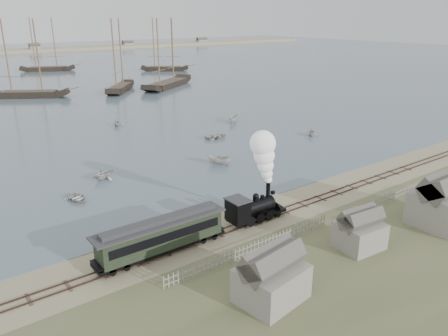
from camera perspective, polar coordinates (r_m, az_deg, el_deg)
ground at (r=49.46m, az=4.52°, el=-5.43°), size 600.00×600.00×0.00m
rail_track at (r=48.10m, az=6.09°, el=-6.17°), size 120.00×1.80×0.16m
picket_fence_west at (r=40.98m, az=4.04°, el=-11.01°), size 19.00×0.10×1.20m
picket_fence_east at (r=53.84m, az=20.03°, el=-4.48°), size 15.00×0.10×1.20m
shed_left at (r=35.28m, az=6.11°, el=-16.65°), size 5.00×4.00×4.10m
shed_mid at (r=43.66m, az=17.09°, el=-9.86°), size 4.00×3.50×3.60m
shed_right at (r=51.42m, az=26.34°, el=-6.52°), size 6.00×5.00×5.10m
locomotive at (r=45.66m, az=5.14°, el=-1.76°), size 7.46×2.78×9.30m
passenger_coach at (r=40.25m, az=-8.19°, el=-8.57°), size 12.72×2.45×3.09m
beached_dinghy at (r=43.64m, az=-9.13°, el=-8.54°), size 3.72×4.73×0.89m
rowboat_0 at (r=54.17m, az=-18.67°, el=-3.71°), size 3.68×2.93×0.68m
rowboat_1 at (r=59.93m, az=-15.50°, el=-0.65°), size 3.53×3.84×1.70m
rowboat_2 at (r=63.37m, az=-0.71°, el=1.03°), size 3.80×3.16×1.41m
rowboat_3 at (r=77.18m, az=-1.05°, el=4.16°), size 3.73×4.57×0.83m
rowboat_4 at (r=80.36m, az=11.33°, el=4.63°), size 3.65×3.60×1.46m
rowboat_5 at (r=89.03m, az=1.22°, el=6.43°), size 3.50×3.78×1.45m
rowboat_7 at (r=88.58m, az=-13.86°, el=5.83°), size 3.44×3.15×1.53m
schooner_2 at (r=126.74m, az=-24.67°, el=12.84°), size 19.76×14.57×20.00m
schooner_3 at (r=129.17m, az=-13.70°, el=14.10°), size 14.75×16.76×20.00m
schooner_4 at (r=134.61m, az=-7.53°, el=14.66°), size 23.86×18.97×20.00m
schooner_5 at (r=175.49m, az=-7.89°, el=15.70°), size 17.38×13.91×20.00m
schooner_8 at (r=186.33m, az=-22.38°, el=14.69°), size 20.44×11.50×20.00m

